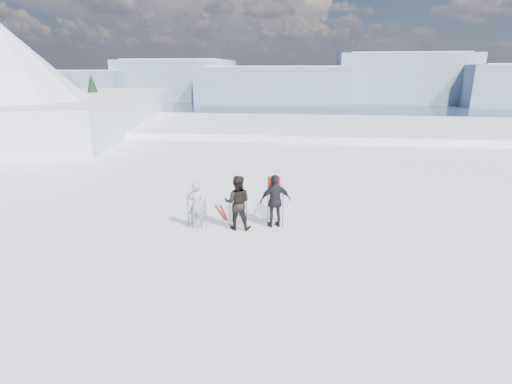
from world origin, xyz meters
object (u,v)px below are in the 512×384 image
Objects in this scene: skier_dark at (237,202)px; skier_grey at (197,205)px; skier_pack at (275,201)px; skis_loose at (222,212)px.

skier_grey is at bearing 3.09° from skier_dark.
skis_loose is (-2.23, 1.17, -0.95)m from skier_pack.
skier_pack is 1.19× the size of skis_loose.
skis_loose is at bearing -107.15° from skier_grey.
skier_dark reaches higher than skier_pack.
skier_grey is 1.07× the size of skis_loose.
skier_grey is 1.95m from skis_loose.
skier_grey is 2.79m from skier_pack.
skier_grey reaches higher than skis_loose.
skier_dark is at bearing -59.00° from skis_loose.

